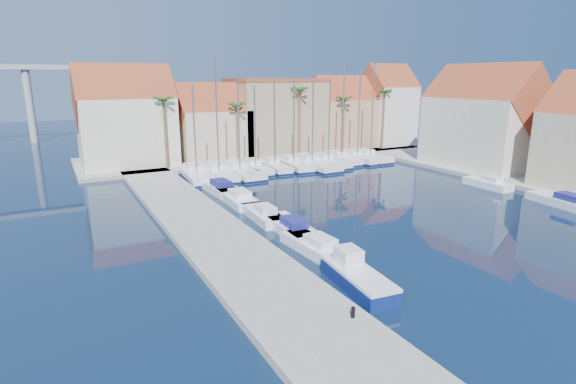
% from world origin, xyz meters
% --- Properties ---
extents(ground, '(260.00, 260.00, 0.00)m').
position_xyz_m(ground, '(0.00, 0.00, 0.00)').
color(ground, black).
rests_on(ground, ground).
extents(quay_west, '(6.00, 77.00, 0.50)m').
position_xyz_m(quay_west, '(-9.00, 13.50, 0.25)').
color(quay_west, gray).
rests_on(quay_west, ground).
extents(shore_north, '(54.00, 16.00, 0.50)m').
position_xyz_m(shore_north, '(10.00, 48.00, 0.25)').
color(shore_north, gray).
rests_on(shore_north, ground).
extents(shore_east, '(12.00, 60.00, 0.50)m').
position_xyz_m(shore_east, '(32.00, 15.00, 0.25)').
color(shore_east, gray).
rests_on(shore_east, ground).
extents(bollard, '(0.22, 0.22, 0.55)m').
position_xyz_m(bollard, '(-6.94, -0.70, 0.78)').
color(bollard, black).
rests_on(bollard, quay_west).
extents(fishing_boat, '(2.62, 6.17, 2.10)m').
position_xyz_m(fishing_boat, '(-4.14, 2.80, 0.70)').
color(fishing_boat, navy).
rests_on(fishing_boat, ground).
extents(motorboat_west_0, '(2.44, 6.58, 1.40)m').
position_xyz_m(motorboat_west_0, '(-3.49, 8.51, 0.51)').
color(motorboat_west_0, white).
rests_on(motorboat_west_0, ground).
extents(motorboat_west_1, '(2.51, 6.87, 1.40)m').
position_xyz_m(motorboat_west_1, '(-3.02, 13.06, 0.51)').
color(motorboat_west_1, white).
rests_on(motorboat_west_1, ground).
extents(motorboat_west_2, '(2.31, 6.29, 1.40)m').
position_xyz_m(motorboat_west_2, '(-3.53, 17.28, 0.51)').
color(motorboat_west_2, white).
rests_on(motorboat_west_2, ground).
extents(motorboat_west_3, '(2.58, 7.41, 1.40)m').
position_xyz_m(motorboat_west_3, '(-3.44, 23.55, 0.51)').
color(motorboat_west_3, white).
rests_on(motorboat_west_3, ground).
extents(motorboat_west_4, '(2.56, 7.36, 1.40)m').
position_xyz_m(motorboat_west_4, '(-3.60, 28.69, 0.51)').
color(motorboat_west_4, white).
rests_on(motorboat_west_4, ground).
extents(motorboat_east_0, '(3.15, 7.16, 1.40)m').
position_xyz_m(motorboat_east_0, '(23.99, 7.38, 0.51)').
color(motorboat_east_0, white).
rests_on(motorboat_east_0, ground).
extents(motorboat_east_1, '(1.90, 5.67, 1.40)m').
position_xyz_m(motorboat_east_1, '(24.00, 16.05, 0.51)').
color(motorboat_east_1, white).
rests_on(motorboat_east_1, ground).
extents(sailboat_0, '(3.75, 10.97, 11.34)m').
position_xyz_m(sailboat_0, '(-3.93, 36.24, 0.56)').
color(sailboat_0, white).
rests_on(sailboat_0, ground).
extents(sailboat_1, '(3.19, 10.22, 14.66)m').
position_xyz_m(sailboat_1, '(-1.25, 35.73, 0.61)').
color(sailboat_1, white).
rests_on(sailboat_1, ground).
extents(sailboat_2, '(3.15, 11.51, 12.34)m').
position_xyz_m(sailboat_2, '(1.56, 35.98, 0.56)').
color(sailboat_2, white).
rests_on(sailboat_2, ground).
extents(sailboat_3, '(2.67, 8.65, 11.20)m').
position_xyz_m(sailboat_3, '(4.11, 36.51, 0.59)').
color(sailboat_3, white).
rests_on(sailboat_3, ground).
extents(sailboat_4, '(2.65, 8.32, 12.40)m').
position_xyz_m(sailboat_4, '(6.77, 36.23, 0.62)').
color(sailboat_4, white).
rests_on(sailboat_4, ground).
extents(sailboat_5, '(3.19, 9.54, 11.65)m').
position_xyz_m(sailboat_5, '(9.73, 36.36, 0.58)').
color(sailboat_5, white).
rests_on(sailboat_5, ground).
extents(sailboat_6, '(3.49, 11.97, 11.55)m').
position_xyz_m(sailboat_6, '(12.28, 36.01, 0.55)').
color(sailboat_6, white).
rests_on(sailboat_6, ground).
extents(sailboat_7, '(2.74, 9.35, 11.88)m').
position_xyz_m(sailboat_7, '(14.99, 35.91, 0.59)').
color(sailboat_7, white).
rests_on(sailboat_7, ground).
extents(sailboat_8, '(2.32, 8.58, 14.25)m').
position_xyz_m(sailboat_8, '(17.88, 36.74, 0.64)').
color(sailboat_8, white).
rests_on(sailboat_8, ground).
extents(sailboat_9, '(3.10, 9.07, 13.29)m').
position_xyz_m(sailboat_9, '(20.29, 36.28, 0.62)').
color(sailboat_9, white).
rests_on(sailboat_9, ground).
extents(sailboat_10, '(2.51, 9.16, 14.86)m').
position_xyz_m(sailboat_10, '(22.82, 36.40, 0.64)').
color(sailboat_10, white).
rests_on(sailboat_10, ground).
extents(building_0, '(12.30, 9.00, 13.50)m').
position_xyz_m(building_0, '(-10.00, 47.00, 6.52)').
color(building_0, beige).
rests_on(building_0, shore_north).
extents(building_1, '(10.30, 8.00, 11.00)m').
position_xyz_m(building_1, '(2.00, 47.00, 5.30)').
color(building_1, tan).
rests_on(building_1, shore_north).
extents(building_2, '(14.20, 10.20, 11.50)m').
position_xyz_m(building_2, '(13.00, 48.00, 6.26)').
color(building_2, '#9A805E').
rests_on(building_2, shore_north).
extents(building_3, '(10.30, 8.00, 12.00)m').
position_xyz_m(building_3, '(25.00, 47.00, 5.86)').
color(building_3, tan).
rests_on(building_3, shore_north).
extents(building_4, '(8.30, 8.00, 14.00)m').
position_xyz_m(building_4, '(34.00, 46.00, 6.97)').
color(building_4, silver).
rests_on(building_4, shore_north).
extents(building_6, '(9.00, 14.30, 13.50)m').
position_xyz_m(building_6, '(32.00, 24.00, 6.52)').
color(building_6, beige).
rests_on(building_6, shore_east).
extents(palm_0, '(2.60, 2.60, 10.15)m').
position_xyz_m(palm_0, '(-6.00, 42.00, 9.08)').
color(palm_0, brown).
rests_on(palm_0, shore_north).
extents(palm_1, '(2.60, 2.60, 9.15)m').
position_xyz_m(palm_1, '(4.00, 42.00, 8.14)').
color(palm_1, brown).
rests_on(palm_1, shore_north).
extents(palm_2, '(2.60, 2.60, 11.15)m').
position_xyz_m(palm_2, '(14.00, 42.00, 10.02)').
color(palm_2, brown).
rests_on(palm_2, shore_north).
extents(palm_3, '(2.60, 2.60, 9.65)m').
position_xyz_m(palm_3, '(22.00, 42.00, 8.61)').
color(palm_3, brown).
rests_on(palm_3, shore_north).
extents(palm_4, '(2.60, 2.60, 10.65)m').
position_xyz_m(palm_4, '(30.00, 42.00, 9.55)').
color(palm_4, brown).
rests_on(palm_4, shore_north).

